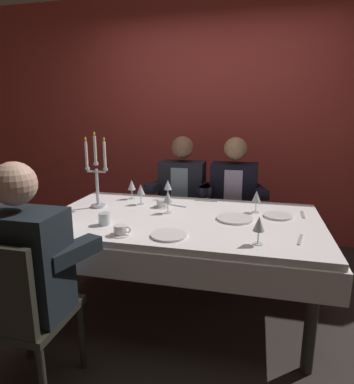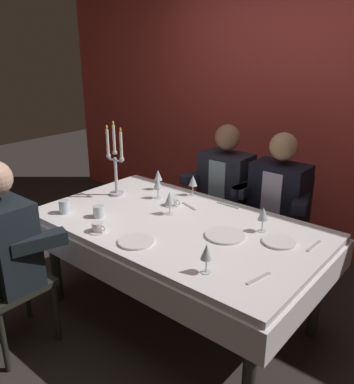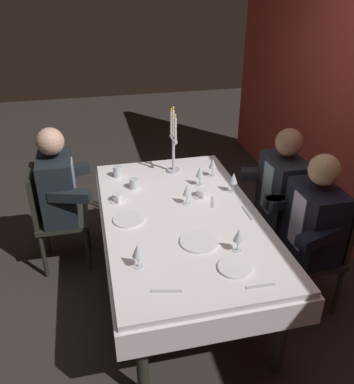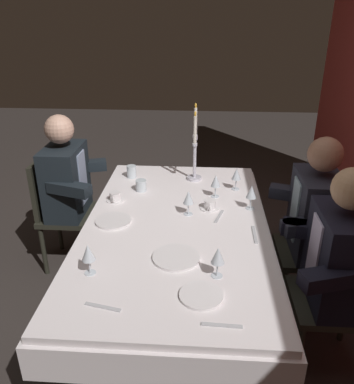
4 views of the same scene
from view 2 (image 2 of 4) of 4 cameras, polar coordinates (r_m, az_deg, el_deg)
The scene contains 24 objects.
ground_plane at distance 3.06m, azimuth 0.01°, elevation -17.00°, with size 12.00×12.00×0.00m, color #312A27.
back_wall at distance 3.89m, azimuth 16.25°, elevation 12.06°, with size 6.00×0.12×2.70m, color #D0443D.
dining_table at distance 2.73m, azimuth 0.01°, elevation -6.54°, with size 1.94×1.14×0.74m.
candelabra at distance 3.11m, azimuth -8.73°, elevation 3.72°, with size 0.19×0.11×0.58m.
dinner_plate_0 at distance 2.48m, azimuth 14.29°, elevation -6.84°, with size 0.20×0.20×0.01m, color white.
dinner_plate_1 at distance 2.42m, azimuth -5.89°, elevation -6.93°, with size 0.22×0.22×0.01m, color white.
dinner_plate_2 at distance 2.50m, azimuth 6.86°, elevation -6.09°, with size 0.25×0.25×0.01m, color white.
wine_glass_0 at distance 3.24m, azimuth -2.70°, elevation 2.31°, with size 0.07×0.07×0.16m.
wine_glass_1 at distance 3.11m, azimuth 2.28°, elevation 1.56°, with size 0.07×0.07×0.16m.
wine_glass_2 at distance 3.05m, azimuth -2.74°, elevation 1.16°, with size 0.07×0.07×0.16m.
wine_glass_3 at distance 2.07m, azimuth 4.22°, elevation -8.57°, with size 0.07×0.07×0.16m.
wine_glass_4 at distance 2.76m, azimuth -1.05°, elevation -0.89°, with size 0.07×0.07×0.16m.
wine_glass_5 at distance 2.56m, azimuth 12.12°, elevation -3.13°, with size 0.07×0.07×0.16m.
water_tumbler_0 at distance 2.91m, azimuth -15.71°, elevation -2.01°, with size 0.07×0.07×0.09m, color silver.
water_tumbler_1 at distance 2.79m, azimuth -11.06°, elevation -2.73°, with size 0.08×0.08×0.08m, color silver.
coffee_cup_0 at distance 2.58m, azimuth -11.14°, elevation -4.96°, with size 0.13×0.12×0.06m.
coffee_cup_1 at distance 2.94m, azimuth -0.59°, elevation -1.40°, with size 0.13×0.12×0.06m.
fork_0 at distance 2.11m, azimuth 11.51°, elevation -11.90°, with size 0.17×0.02×0.01m, color #B7B7BC.
knife_1 at distance 2.97m, azimuth 7.23°, elevation -1.85°, with size 0.19×0.02×0.01m, color #B7B7BC.
fork_2 at distance 2.50m, azimuth 18.84°, elevation -7.25°, with size 0.17×0.02×0.01m, color #B7B7BC.
spoon_3 at distance 2.93m, azimuth 1.73°, elevation -2.01°, with size 0.17×0.02×0.01m, color #B7B7BC.
seated_diner_0 at distance 2.64m, azimuth -23.44°, elevation -6.55°, with size 0.63×0.48×1.24m.
seated_diner_1 at distance 3.45m, azimuth 6.96°, elevation 1.24°, with size 0.63×0.48×1.24m.
seated_diner_2 at distance 3.23m, azimuth 14.29°, elevation -0.61°, with size 0.63×0.48×1.24m.
Camera 2 is at (1.56, -1.87, 1.85)m, focal length 37.61 mm.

